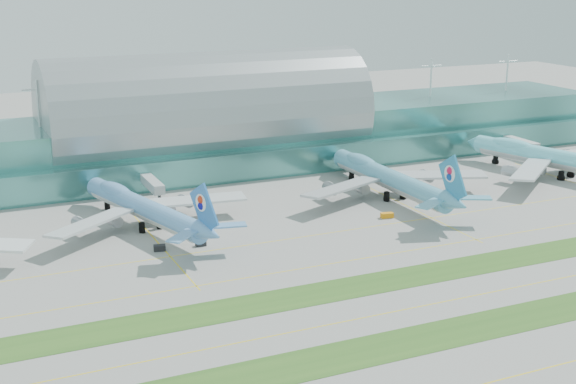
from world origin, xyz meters
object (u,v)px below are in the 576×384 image
terminal (207,130)px  airliner_d (556,157)px  airliner_c (388,177)px  airliner_b (143,207)px

terminal → airliner_d: size_ratio=4.23×
airliner_d → airliner_c: bearing=161.6°
airliner_b → airliner_d: airliner_d is taller
terminal → airliner_c: 75.67m
airliner_c → airliner_d: bearing=-2.5°
airliner_d → terminal: bearing=132.6°
terminal → airliner_b: terminal is taller
airliner_b → airliner_d: 150.52m
airliner_b → airliner_c: 81.64m
terminal → airliner_b: size_ratio=4.72×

